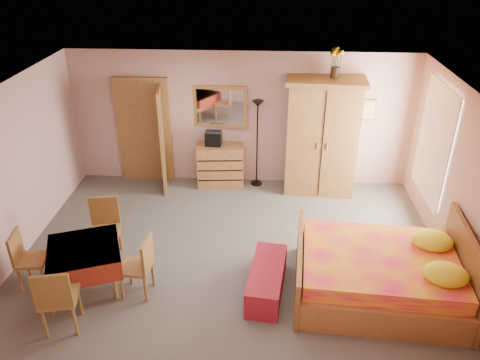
# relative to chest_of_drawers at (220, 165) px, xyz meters

# --- Properties ---
(floor) EXTENTS (6.50, 6.50, 0.00)m
(floor) POSITION_rel_chest_of_drawers_xyz_m (0.40, -2.27, -0.42)
(floor) COLOR #5F5B54
(floor) RESTS_ON ground
(ceiling) EXTENTS (6.50, 6.50, 0.00)m
(ceiling) POSITION_rel_chest_of_drawers_xyz_m (0.40, -2.27, 2.18)
(ceiling) COLOR brown
(ceiling) RESTS_ON wall_back
(wall_back) EXTENTS (6.50, 0.10, 2.60)m
(wall_back) POSITION_rel_chest_of_drawers_xyz_m (0.40, 0.23, 0.88)
(wall_back) COLOR tan
(wall_back) RESTS_ON floor
(wall_front) EXTENTS (6.50, 0.10, 2.60)m
(wall_front) POSITION_rel_chest_of_drawers_xyz_m (0.40, -4.77, 0.88)
(wall_front) COLOR tan
(wall_front) RESTS_ON floor
(wall_left) EXTENTS (0.10, 5.00, 2.60)m
(wall_left) POSITION_rel_chest_of_drawers_xyz_m (-2.85, -2.27, 0.88)
(wall_left) COLOR tan
(wall_left) RESTS_ON floor
(wall_right) EXTENTS (0.10, 5.00, 2.60)m
(wall_right) POSITION_rel_chest_of_drawers_xyz_m (3.65, -2.27, 0.88)
(wall_right) COLOR tan
(wall_right) RESTS_ON floor
(doorway) EXTENTS (1.06, 0.12, 2.15)m
(doorway) POSITION_rel_chest_of_drawers_xyz_m (-1.50, 0.20, 0.60)
(doorway) COLOR #9E6B35
(doorway) RESTS_ON floor
(window) EXTENTS (0.08, 1.40, 1.95)m
(window) POSITION_rel_chest_of_drawers_xyz_m (3.61, -1.07, 1.03)
(window) COLOR white
(window) RESTS_ON wall_right
(picture_back) EXTENTS (0.30, 0.04, 0.40)m
(picture_back) POSITION_rel_chest_of_drawers_xyz_m (2.75, 0.20, 1.13)
(picture_back) COLOR #D8BF59
(picture_back) RESTS_ON wall_back
(chest_of_drawers) EXTENTS (0.93, 0.52, 0.84)m
(chest_of_drawers) POSITION_rel_chest_of_drawers_xyz_m (0.00, 0.00, 0.00)
(chest_of_drawers) COLOR #A16636
(chest_of_drawers) RESTS_ON floor
(wall_mirror) EXTENTS (1.04, 0.14, 0.82)m
(wall_mirror) POSITION_rel_chest_of_drawers_xyz_m (0.00, 0.21, 1.13)
(wall_mirror) COLOR white
(wall_mirror) RESTS_ON wall_back
(stereo) EXTENTS (0.31, 0.23, 0.28)m
(stereo) POSITION_rel_chest_of_drawers_xyz_m (-0.12, 0.02, 0.56)
(stereo) COLOR black
(stereo) RESTS_ON chest_of_drawers
(floor_lamp) EXTENTS (0.27, 0.27, 1.73)m
(floor_lamp) POSITION_rel_chest_of_drawers_xyz_m (0.71, 0.06, 0.44)
(floor_lamp) COLOR black
(floor_lamp) RESTS_ON floor
(wardrobe) EXTENTS (1.45, 0.81, 2.21)m
(wardrobe) POSITION_rel_chest_of_drawers_xyz_m (1.91, -0.11, 0.68)
(wardrobe) COLOR #A56D37
(wardrobe) RESTS_ON floor
(sunflower_vase) EXTENTS (0.22, 0.22, 0.53)m
(sunflower_vase) POSITION_rel_chest_of_drawers_xyz_m (2.05, -0.06, 2.06)
(sunflower_vase) COLOR yellow
(sunflower_vase) RESTS_ON wardrobe
(bed) EXTENTS (2.38, 1.94, 1.05)m
(bed) POSITION_rel_chest_of_drawers_xyz_m (2.46, -3.06, 0.10)
(bed) COLOR #E2164C
(bed) RESTS_ON floor
(bench) EXTENTS (0.59, 1.24, 0.40)m
(bench) POSITION_rel_chest_of_drawers_xyz_m (0.94, -3.11, -0.22)
(bench) COLOR maroon
(bench) RESTS_ON floor
(dining_table) EXTENTS (1.21, 1.21, 0.69)m
(dining_table) POSITION_rel_chest_of_drawers_xyz_m (-1.56, -3.18, -0.08)
(dining_table) COLOR maroon
(dining_table) RESTS_ON floor
(chair_south) EXTENTS (0.52, 0.52, 0.97)m
(chair_south) POSITION_rel_chest_of_drawers_xyz_m (-1.62, -3.92, 0.06)
(chair_south) COLOR olive
(chair_south) RESTS_ON floor
(chair_north) EXTENTS (0.51, 0.51, 0.96)m
(chair_north) POSITION_rel_chest_of_drawers_xyz_m (-1.51, -2.47, 0.06)
(chair_north) COLOR olive
(chair_north) RESTS_ON floor
(chair_west) EXTENTS (0.44, 0.44, 0.86)m
(chair_west) POSITION_rel_chest_of_drawers_xyz_m (-2.34, -3.15, 0.01)
(chair_west) COLOR #AE713B
(chair_west) RESTS_ON floor
(chair_east) EXTENTS (0.44, 0.44, 0.90)m
(chair_east) POSITION_rel_chest_of_drawers_xyz_m (-0.84, -3.24, 0.03)
(chair_east) COLOR olive
(chair_east) RESTS_ON floor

